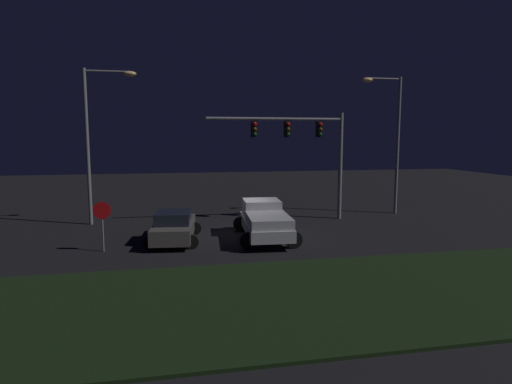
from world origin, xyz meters
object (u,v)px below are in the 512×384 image
object	(u,v)px
traffic_signal_gantry	(303,139)
street_lamp_left	(97,128)
car_sedan	(174,227)
street_lamp_right	(391,129)
stop_sign	(102,217)
pickup_truck	(264,219)

from	to	relation	value
traffic_signal_gantry	street_lamp_left	bearing A→B (deg)	174.61
car_sedan	street_lamp_right	distance (m)	15.73
street_lamp_left	street_lamp_right	world-z (taller)	street_lamp_right
car_sedan	stop_sign	bearing A→B (deg)	117.81
traffic_signal_gantry	street_lamp_left	distance (m)	11.91
pickup_truck	stop_sign	xyz separation A→B (m)	(-7.54, -1.06, 0.56)
street_lamp_left	street_lamp_right	size ratio (longest dim) A/B	1.00
pickup_truck	car_sedan	distance (m)	4.45
car_sedan	street_lamp_right	xyz separation A→B (m)	(14.05, 5.21, 4.80)
pickup_truck	stop_sign	size ratio (longest dim) A/B	2.48
traffic_signal_gantry	street_lamp_right	xyz separation A→B (m)	(6.33, 1.10, 0.64)
street_lamp_right	stop_sign	bearing A→B (deg)	-159.45
car_sedan	street_lamp_left	world-z (taller)	street_lamp_left
pickup_truck	car_sedan	size ratio (longest dim) A/B	1.21
stop_sign	traffic_signal_gantry	bearing A→B (deg)	26.25
traffic_signal_gantry	stop_sign	size ratio (longest dim) A/B	3.73
street_lamp_right	pickup_truck	bearing A→B (deg)	-150.81
street_lamp_left	car_sedan	bearing A→B (deg)	-51.74
stop_sign	street_lamp_left	bearing A→B (deg)	99.08
pickup_truck	traffic_signal_gantry	bearing A→B (deg)	-33.35
pickup_truck	street_lamp_right	size ratio (longest dim) A/B	0.62
street_lamp_left	stop_sign	size ratio (longest dim) A/B	3.97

